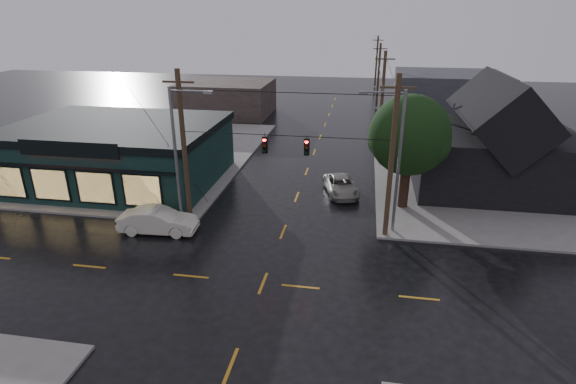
% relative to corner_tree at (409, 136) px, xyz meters
% --- Properties ---
extents(ground_plane, '(160.00, 160.00, 0.00)m').
position_rel_corner_tree_xyz_m(ground_plane, '(-7.88, -11.25, -5.40)').
color(ground_plane, black).
extents(sidewalk_nw, '(28.00, 28.00, 0.15)m').
position_rel_corner_tree_xyz_m(sidewalk_nw, '(-27.88, 8.75, -5.33)').
color(sidewalk_nw, slate).
rests_on(sidewalk_nw, ground).
extents(sidewalk_ne, '(28.00, 28.00, 0.15)m').
position_rel_corner_tree_xyz_m(sidewalk_ne, '(12.12, 8.75, -5.33)').
color(sidewalk_ne, slate).
rests_on(sidewalk_ne, ground).
extents(pizza_shop, '(16.30, 12.34, 4.90)m').
position_rel_corner_tree_xyz_m(pizza_shop, '(-22.88, 1.70, -2.84)').
color(pizza_shop, black).
rests_on(pizza_shop, ground).
extents(ne_building, '(12.60, 11.60, 8.75)m').
position_rel_corner_tree_xyz_m(ne_building, '(7.12, 5.75, -0.93)').
color(ne_building, black).
rests_on(ne_building, ground).
extents(corner_tree, '(5.59, 5.59, 8.09)m').
position_rel_corner_tree_xyz_m(corner_tree, '(0.00, 0.00, 0.00)').
color(corner_tree, black).
rests_on(corner_tree, ground).
extents(utility_pole_nw, '(2.00, 0.32, 10.15)m').
position_rel_corner_tree_xyz_m(utility_pole_nw, '(-14.38, -4.75, -5.40)').
color(utility_pole_nw, '#342717').
rests_on(utility_pole_nw, ground).
extents(utility_pole_ne, '(2.00, 0.32, 10.15)m').
position_rel_corner_tree_xyz_m(utility_pole_ne, '(-1.38, -4.75, -5.40)').
color(utility_pole_ne, '#342717').
rests_on(utility_pole_ne, ground).
extents(utility_pole_far_a, '(2.00, 0.32, 9.65)m').
position_rel_corner_tree_xyz_m(utility_pole_far_a, '(-1.38, 16.75, -5.40)').
color(utility_pole_far_a, '#342717').
rests_on(utility_pole_far_a, ground).
extents(utility_pole_far_b, '(2.00, 0.32, 9.15)m').
position_rel_corner_tree_xyz_m(utility_pole_far_b, '(-1.38, 36.75, -5.40)').
color(utility_pole_far_b, '#342717').
rests_on(utility_pole_far_b, ground).
extents(utility_pole_far_c, '(2.00, 0.32, 9.15)m').
position_rel_corner_tree_xyz_m(utility_pole_far_c, '(-1.38, 56.75, -5.40)').
color(utility_pole_far_c, '#342717').
rests_on(utility_pole_far_c, ground).
extents(span_signal_assembly, '(13.00, 0.48, 1.23)m').
position_rel_corner_tree_xyz_m(span_signal_assembly, '(-7.79, -4.75, 0.30)').
color(span_signal_assembly, black).
rests_on(span_signal_assembly, ground).
extents(streetlight_nw, '(5.40, 0.30, 9.15)m').
position_rel_corner_tree_xyz_m(streetlight_nw, '(-14.68, -5.45, -5.40)').
color(streetlight_nw, slate).
rests_on(streetlight_nw, ground).
extents(streetlight_ne, '(5.40, 0.30, 9.15)m').
position_rel_corner_tree_xyz_m(streetlight_ne, '(-0.88, -4.05, -5.40)').
color(streetlight_ne, slate).
rests_on(streetlight_ne, ground).
extents(bg_building_west, '(12.00, 10.00, 4.40)m').
position_rel_corner_tree_xyz_m(bg_building_west, '(-21.88, 28.75, -3.20)').
color(bg_building_west, '#2F2622').
rests_on(bg_building_west, ground).
extents(bg_building_east, '(14.00, 12.00, 5.60)m').
position_rel_corner_tree_xyz_m(bg_building_east, '(8.12, 33.75, -2.60)').
color(bg_building_east, '#2C2D32').
rests_on(bg_building_east, ground).
extents(sedan_cream, '(5.08, 2.05, 1.64)m').
position_rel_corner_tree_xyz_m(sedan_cream, '(-15.81, -6.62, -4.58)').
color(sedan_cream, beige).
rests_on(sedan_cream, ground).
extents(suv_silver, '(3.35, 5.18, 1.33)m').
position_rel_corner_tree_xyz_m(suv_silver, '(-4.58, 2.00, -4.74)').
color(suv_silver, gray).
rests_on(suv_silver, ground).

